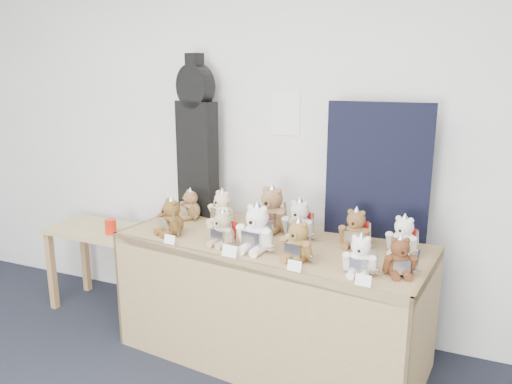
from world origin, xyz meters
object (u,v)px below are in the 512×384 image
at_px(teddy_back_centre_right, 299,221).
at_px(teddy_front_far_right, 360,257).
at_px(display_table, 266,269).
at_px(guitar_case, 197,138).
at_px(red_cup, 111,227).
at_px(teddy_front_left, 223,229).
at_px(teddy_back_right, 355,230).
at_px(teddy_back_far_left, 190,206).
at_px(teddy_front_centre, 257,230).
at_px(teddy_front_right, 298,242).
at_px(side_table, 101,243).
at_px(teddy_back_end, 403,237).
at_px(teddy_back_centre_left, 271,211).
at_px(teddy_front_end, 400,258).
at_px(teddy_back_left, 222,209).
at_px(teddy_front_far_left, 171,218).

bearing_deg(teddy_back_centre_right, teddy_front_far_right, -36.31).
distance_m(display_table, guitar_case, 1.12).
relative_size(red_cup, teddy_front_left, 0.45).
height_order(guitar_case, teddy_back_right, guitar_case).
xyz_separation_m(teddy_front_left, teddy_back_far_left, (-0.46, 0.40, -0.00)).
relative_size(red_cup, teddy_front_far_right, 0.45).
bearing_deg(teddy_front_centre, red_cup, 175.60).
relative_size(teddy_front_left, teddy_front_far_right, 1.02).
height_order(teddy_front_right, teddy_back_far_left, teddy_front_right).
relative_size(side_table, red_cup, 7.31).
relative_size(teddy_back_centre_right, teddy_back_end, 1.11).
xyz_separation_m(red_cup, teddy_back_far_left, (0.59, 0.16, 0.19)).
xyz_separation_m(guitar_case, teddy_back_centre_left, (0.66, -0.18, -0.43)).
bearing_deg(teddy_back_end, teddy_front_end, -71.94).
relative_size(teddy_front_left, teddy_back_far_left, 1.03).
relative_size(red_cup, teddy_front_end, 0.47).
distance_m(teddy_front_centre, teddy_front_end, 0.83).
xyz_separation_m(teddy_back_left, teddy_back_centre_left, (0.38, -0.02, 0.03)).
relative_size(display_table, teddy_front_left, 8.13).
distance_m(teddy_front_centre, teddy_front_right, 0.28).
relative_size(teddy_front_centre, teddy_back_left, 1.20).
relative_size(teddy_front_left, teddy_back_centre_right, 0.87).
height_order(red_cup, teddy_front_left, teddy_front_left).
bearing_deg(teddy_back_left, teddy_back_right, 11.15).
bearing_deg(teddy_front_centre, teddy_back_left, 143.80).
xyz_separation_m(teddy_front_left, teddy_front_end, (1.06, -0.05, -0.00)).
bearing_deg(teddy_front_left, teddy_back_right, 32.45).
xyz_separation_m(teddy_back_centre_right, teddy_back_end, (0.64, -0.02, -0.01)).
bearing_deg(teddy_back_centre_left, teddy_back_centre_right, -12.48).
xyz_separation_m(display_table, teddy_back_end, (0.80, 0.15, 0.28)).
height_order(teddy_front_far_left, teddy_front_right, teddy_front_far_left).
bearing_deg(teddy_front_end, teddy_front_centre, 156.42).
bearing_deg(teddy_back_far_left, teddy_back_right, 30.07).
height_order(teddy_back_left, teddy_back_right, same).
xyz_separation_m(display_table, teddy_front_centre, (-0.00, -0.14, 0.30)).
xyz_separation_m(teddy_front_centre, teddy_front_right, (0.27, -0.05, -0.02)).
xyz_separation_m(display_table, teddy_front_far_left, (-0.64, -0.07, 0.28)).
distance_m(guitar_case, teddy_back_left, 0.56).
relative_size(side_table, teddy_front_right, 3.05).
bearing_deg(teddy_front_far_right, teddy_front_left, 170.21).
xyz_separation_m(teddy_front_left, teddy_back_right, (0.75, 0.29, 0.01)).
bearing_deg(teddy_front_far_right, red_cup, 167.72).
relative_size(teddy_back_centre_left, teddy_back_centre_right, 1.19).
bearing_deg(teddy_back_far_left, teddy_back_left, 33.10).
distance_m(teddy_front_end, teddy_back_centre_right, 0.75).
xyz_separation_m(teddy_front_end, teddy_back_left, (-1.27, 0.44, 0.01)).
height_order(teddy_back_left, teddy_back_centre_left, teddy_back_centre_left).
distance_m(teddy_front_far_left, teddy_back_left, 0.39).
distance_m(teddy_front_right, teddy_back_centre_left, 0.54).
distance_m(teddy_front_far_right, teddy_back_centre_right, 0.63).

